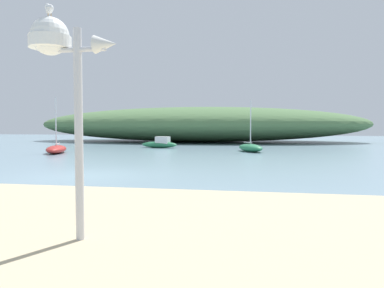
{
  "coord_description": "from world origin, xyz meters",
  "views": [
    {
      "loc": [
        6.2,
        -12.6,
        1.84
      ],
      "look_at": [
        2.7,
        6.77,
        0.86
      ],
      "focal_mm": 33.87,
      "sensor_mm": 36.0,
      "label": 1
    }
  ],
  "objects_px": {
    "mast_structure": "(59,53)",
    "seagull_on_radar": "(49,8)",
    "motorboat_far_left": "(160,144)",
    "sailboat_by_sandbar": "(56,149)",
    "sailboat_outer_mooring": "(250,148)"
  },
  "relations": [
    {
      "from": "mast_structure",
      "to": "seagull_on_radar",
      "type": "distance_m",
      "value": 0.65
    },
    {
      "from": "sailboat_by_sandbar",
      "to": "sailboat_outer_mooring",
      "type": "bearing_deg",
      "value": 16.22
    },
    {
      "from": "motorboat_far_left",
      "to": "sailboat_by_sandbar",
      "type": "xyz_separation_m",
      "value": [
        -5.33,
        -7.11,
        -0.08
      ]
    },
    {
      "from": "seagull_on_radar",
      "to": "motorboat_far_left",
      "type": "bearing_deg",
      "value": 101.75
    },
    {
      "from": "seagull_on_radar",
      "to": "sailboat_by_sandbar",
      "type": "xyz_separation_m",
      "value": [
        -10.49,
        17.68,
        -3.23
      ]
    },
    {
      "from": "sailboat_outer_mooring",
      "to": "sailboat_by_sandbar",
      "type": "height_order",
      "value": "sailboat_by_sandbar"
    },
    {
      "from": "mast_structure",
      "to": "motorboat_far_left",
      "type": "relative_size",
      "value": 0.97
    },
    {
      "from": "mast_structure",
      "to": "motorboat_far_left",
      "type": "xyz_separation_m",
      "value": [
        -5.3,
        24.81,
        -2.51
      ]
    },
    {
      "from": "motorboat_far_left",
      "to": "sailboat_by_sandbar",
      "type": "bearing_deg",
      "value": -126.86
    },
    {
      "from": "motorboat_far_left",
      "to": "sailboat_outer_mooring",
      "type": "height_order",
      "value": "sailboat_outer_mooring"
    },
    {
      "from": "sailboat_by_sandbar",
      "to": "seagull_on_radar",
      "type": "bearing_deg",
      "value": -59.32
    },
    {
      "from": "sailboat_outer_mooring",
      "to": "sailboat_by_sandbar",
      "type": "xyz_separation_m",
      "value": [
        -12.96,
        -3.77,
        -0.01
      ]
    },
    {
      "from": "seagull_on_radar",
      "to": "motorboat_far_left",
      "type": "distance_m",
      "value": 25.53
    },
    {
      "from": "mast_structure",
      "to": "seagull_on_radar",
      "type": "relative_size",
      "value": 12.82
    },
    {
      "from": "seagull_on_radar",
      "to": "sailboat_outer_mooring",
      "type": "distance_m",
      "value": 21.83
    }
  ]
}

